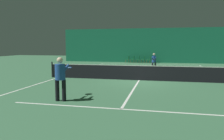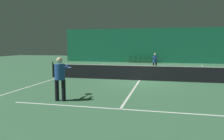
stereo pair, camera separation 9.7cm
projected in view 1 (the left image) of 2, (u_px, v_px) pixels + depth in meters
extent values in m
plane|color=#3D704C|center=(139.00, 80.00, 13.71)|extent=(60.00, 60.00, 0.00)
cube|color=#196B4C|center=(150.00, 45.00, 27.60)|extent=(23.00, 0.12, 4.33)
cube|color=white|center=(149.00, 64.00, 25.25)|extent=(11.00, 0.10, 0.00)
cube|color=white|center=(146.00, 69.00, 19.92)|extent=(8.25, 0.10, 0.00)
cube|color=white|center=(121.00, 109.00, 7.50)|extent=(8.25, 0.10, 0.00)
cube|color=white|center=(58.00, 77.00, 14.89)|extent=(0.10, 23.80, 0.00)
cube|color=white|center=(139.00, 80.00, 13.71)|extent=(0.10, 12.80, 0.00)
cube|color=black|center=(139.00, 73.00, 13.65)|extent=(11.90, 0.02, 0.95)
cube|color=white|center=(139.00, 66.00, 13.60)|extent=(11.90, 0.02, 0.05)
cylinder|color=#333338|center=(52.00, 70.00, 14.93)|extent=(0.10, 0.10, 1.07)
cylinder|color=black|center=(57.00, 90.00, 8.57)|extent=(0.18, 0.18, 0.85)
cylinder|color=black|center=(64.00, 90.00, 8.55)|extent=(0.18, 0.18, 0.85)
cylinder|color=#234C99|center=(60.00, 72.00, 8.48)|extent=(0.44, 0.44, 0.61)
sphere|color=beige|center=(60.00, 60.00, 8.43)|extent=(0.23, 0.23, 0.23)
cylinder|color=#234C99|center=(59.00, 68.00, 8.75)|extent=(0.17, 0.59, 0.25)
cylinder|color=#234C99|center=(66.00, 68.00, 8.72)|extent=(0.17, 0.59, 0.25)
cylinder|color=black|center=(66.00, 68.00, 9.17)|extent=(0.06, 0.31, 0.03)
torus|color=#1951B2|center=(68.00, 68.00, 9.47)|extent=(0.37, 0.37, 0.03)
cylinder|color=silver|center=(68.00, 68.00, 9.47)|extent=(0.31, 0.31, 0.00)
cylinder|color=#2D2D38|center=(155.00, 67.00, 18.64)|extent=(0.15, 0.15, 0.74)
cylinder|color=#2D2D38|center=(152.00, 67.00, 18.69)|extent=(0.15, 0.15, 0.74)
cylinder|color=#234C99|center=(154.00, 59.00, 18.59)|extent=(0.36, 0.36, 0.54)
sphere|color=beige|center=(154.00, 54.00, 18.55)|extent=(0.21, 0.21, 0.21)
cylinder|color=#234C99|center=(156.00, 58.00, 18.31)|extent=(0.10, 0.51, 0.22)
cylinder|color=#234C99|center=(152.00, 58.00, 18.37)|extent=(0.10, 0.51, 0.22)
cylinder|color=black|center=(154.00, 59.00, 17.96)|extent=(0.04, 0.31, 0.03)
torus|color=black|center=(154.00, 59.00, 17.66)|extent=(0.34, 0.34, 0.03)
cylinder|color=silver|center=(154.00, 59.00, 17.66)|extent=(0.28, 0.28, 0.00)
cylinder|color=brown|center=(126.00, 61.00, 28.13)|extent=(0.03, 0.03, 0.39)
cylinder|color=brown|center=(126.00, 61.00, 27.76)|extent=(0.03, 0.03, 0.39)
cylinder|color=brown|center=(129.00, 61.00, 28.05)|extent=(0.03, 0.03, 0.39)
cylinder|color=brown|center=(128.00, 61.00, 27.68)|extent=(0.03, 0.03, 0.39)
cube|color=#196B38|center=(127.00, 59.00, 27.88)|extent=(0.44, 0.44, 0.05)
cube|color=#196B38|center=(129.00, 58.00, 27.81)|extent=(0.04, 0.44, 0.40)
cylinder|color=brown|center=(131.00, 61.00, 27.99)|extent=(0.03, 0.03, 0.39)
cylinder|color=brown|center=(131.00, 61.00, 27.62)|extent=(0.03, 0.03, 0.39)
cylinder|color=brown|center=(134.00, 61.00, 27.91)|extent=(0.03, 0.03, 0.39)
cylinder|color=brown|center=(134.00, 61.00, 27.54)|extent=(0.03, 0.03, 0.39)
cube|color=#196B38|center=(132.00, 59.00, 27.74)|extent=(0.44, 0.44, 0.05)
cube|color=#196B38|center=(134.00, 58.00, 27.67)|extent=(0.04, 0.44, 0.40)
cylinder|color=brown|center=(136.00, 61.00, 27.84)|extent=(0.03, 0.03, 0.39)
cylinder|color=brown|center=(136.00, 61.00, 27.48)|extent=(0.03, 0.03, 0.39)
cylinder|color=brown|center=(139.00, 61.00, 27.76)|extent=(0.03, 0.03, 0.39)
cylinder|color=brown|center=(139.00, 61.00, 27.39)|extent=(0.03, 0.03, 0.39)
cube|color=#196B38|center=(138.00, 59.00, 27.59)|extent=(0.44, 0.44, 0.05)
cube|color=#196B38|center=(139.00, 58.00, 27.53)|extent=(0.04, 0.44, 0.40)
cylinder|color=brown|center=(141.00, 61.00, 27.70)|extent=(0.03, 0.03, 0.39)
cylinder|color=brown|center=(141.00, 61.00, 27.33)|extent=(0.03, 0.03, 0.39)
cylinder|color=brown|center=(144.00, 61.00, 27.62)|extent=(0.03, 0.03, 0.39)
cylinder|color=brown|center=(144.00, 61.00, 27.25)|extent=(0.03, 0.03, 0.39)
cube|color=#196B38|center=(143.00, 59.00, 27.45)|extent=(0.44, 0.44, 0.05)
cube|color=#196B38|center=(144.00, 58.00, 27.38)|extent=(0.04, 0.44, 0.40)
cylinder|color=brown|center=(147.00, 61.00, 27.56)|extent=(0.03, 0.03, 0.39)
cylinder|color=brown|center=(147.00, 61.00, 27.19)|extent=(0.03, 0.03, 0.39)
cylinder|color=brown|center=(150.00, 61.00, 27.48)|extent=(0.03, 0.03, 0.39)
cylinder|color=brown|center=(150.00, 61.00, 27.11)|extent=(0.03, 0.03, 0.39)
cube|color=#196B38|center=(148.00, 60.00, 27.31)|extent=(0.44, 0.44, 0.05)
cube|color=#196B38|center=(150.00, 58.00, 27.24)|extent=(0.04, 0.44, 0.40)
cylinder|color=brown|center=(152.00, 61.00, 27.42)|extent=(0.03, 0.03, 0.39)
cylinder|color=brown|center=(152.00, 61.00, 27.05)|extent=(0.03, 0.03, 0.39)
cylinder|color=brown|center=(155.00, 61.00, 27.33)|extent=(0.03, 0.03, 0.39)
cylinder|color=brown|center=(155.00, 62.00, 26.97)|extent=(0.03, 0.03, 0.39)
cube|color=#196B38|center=(154.00, 60.00, 27.17)|extent=(0.44, 0.44, 0.05)
cube|color=#196B38|center=(155.00, 58.00, 27.10)|extent=(0.04, 0.44, 0.40)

